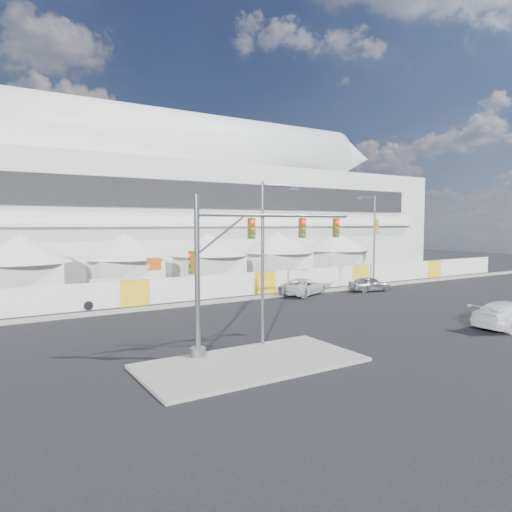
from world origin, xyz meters
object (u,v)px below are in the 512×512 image
sedan_silver (370,284)px  lot_car_a (349,273)px  lot_car_b (409,268)px  pickup_near (511,315)px  lot_car_c (88,292)px  pickup_curb (304,287)px  traffic_mast (234,265)px  boom_lift (108,294)px  streetlight_median (266,251)px  streetlight_curb (373,234)px

sedan_silver → lot_car_a: 9.40m
lot_car_b → pickup_near: bearing=142.8°
lot_car_c → pickup_curb: bearing=-128.1°
sedan_silver → traffic_mast: (-20.86, -11.26, 3.62)m
pickup_near → lot_car_a: size_ratio=1.25×
lot_car_b → traffic_mast: bearing=119.9°
pickup_near → boom_lift: (-18.90, 20.67, 0.13)m
traffic_mast → streetlight_median: 2.07m
pickup_curb → lot_car_c: size_ratio=0.97×
streetlight_median → pickup_curb: bearing=45.9°
pickup_curb → lot_car_a: (11.54, 6.44, 0.01)m
lot_car_b → streetlight_median: (-33.65, -18.80, 4.13)m
sedan_silver → lot_car_c: 25.09m
lot_car_a → streetlight_median: (-23.80, -19.08, 4.19)m
pickup_curb → lot_car_c: 18.31m
lot_car_a → lot_car_b: bearing=-72.9°
lot_car_a → streetlight_median: streetlight_median is taller
pickup_near → lot_car_a: bearing=-18.6°
sedan_silver → streetlight_curb: 5.75m
pickup_near → lot_car_c: pickup_near is taller
traffic_mast → streetlight_curb: streetlight_curb is taller
pickup_curb → lot_car_b: 22.26m
pickup_curb → streetlight_curb: 10.33m
lot_car_a → boom_lift: 27.93m
sedan_silver → pickup_near: 15.94m
sedan_silver → boom_lift: bearing=89.2°
lot_car_b → streetlight_median: size_ratio=0.56×
streetlight_median → lot_car_c: bearing=104.4°
pickup_near → lot_car_a: (8.89, 23.45, -0.07)m
streetlight_median → boom_lift: 17.25m
pickup_curb → pickup_near: 17.22m
lot_car_a → lot_car_b: (9.85, -0.28, 0.05)m
streetlight_curb → lot_car_c: bearing=167.7°
streetlight_median → lot_car_a: bearing=38.7°
lot_car_b → lot_car_c: size_ratio=0.85×
lot_car_a → sedan_silver: bearing=167.3°
streetlight_curb → lot_car_a: bearing=68.2°
lot_car_a → lot_car_b: lot_car_b is taller
pickup_near → lot_car_a: 25.08m
pickup_curb → lot_car_a: bearing=-84.1°
sedan_silver → streetlight_median: streetlight_median is taller
pickup_near → streetlight_curb: size_ratio=0.61×
traffic_mast → pickup_curb: bearing=42.1°
pickup_curb → lot_car_a: size_ratio=1.17×
pickup_curb → boom_lift: (-16.25, 3.66, 0.21)m
sedan_silver → lot_car_a: lot_car_a is taller
sedan_silver → pickup_curb: 6.82m
lot_car_a → traffic_mast: bearing=145.5°
traffic_mast → streetlight_curb: 27.09m
traffic_mast → lot_car_c: bearing=98.7°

